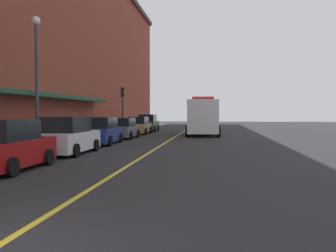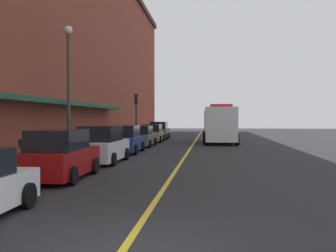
# 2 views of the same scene
# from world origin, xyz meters

# --- Properties ---
(ground_plane) EXTENTS (112.00, 112.00, 0.00)m
(ground_plane) POSITION_xyz_m (0.00, 25.00, 0.00)
(ground_plane) COLOR #232326
(sidewalk_left) EXTENTS (2.40, 70.00, 0.15)m
(sidewalk_left) POSITION_xyz_m (-6.20, 25.00, 0.07)
(sidewalk_left) COLOR #ADA8A0
(sidewalk_left) RESTS_ON ground
(lane_center_stripe) EXTENTS (0.16, 70.00, 0.01)m
(lane_center_stripe) POSITION_xyz_m (0.00, 25.00, 0.00)
(lane_center_stripe) COLOR gold
(lane_center_stripe) RESTS_ON ground
(brick_building_left) EXTENTS (13.66, 64.00, 17.07)m
(brick_building_left) POSITION_xyz_m (-13.64, 24.00, 8.54)
(brick_building_left) COLOR brown
(brick_building_left) RESTS_ON ground
(parked_car_1) EXTENTS (2.10, 4.40, 1.82)m
(parked_car_1) POSITION_xyz_m (-4.02, 7.61, 0.85)
(parked_car_1) COLOR maroon
(parked_car_1) RESTS_ON ground
(parked_car_2) EXTENTS (2.10, 4.57, 1.86)m
(parked_car_2) POSITION_xyz_m (-3.96, 12.97, 0.86)
(parked_car_2) COLOR silver
(parked_car_2) RESTS_ON ground
(parked_car_3) EXTENTS (2.16, 4.74, 1.77)m
(parked_car_3) POSITION_xyz_m (-4.03, 18.65, 0.83)
(parked_car_3) COLOR navy
(parked_car_3) RESTS_ON ground
(parked_car_4) EXTENTS (2.08, 4.38, 1.65)m
(parked_car_4) POSITION_xyz_m (-4.00, 24.24, 0.77)
(parked_car_4) COLOR #595B60
(parked_car_4) RESTS_ON ground
(parked_car_5) EXTENTS (1.97, 4.23, 1.68)m
(parked_car_5) POSITION_xyz_m (-3.92, 30.19, 0.79)
(parked_car_5) COLOR #A5844C
(parked_car_5) RESTS_ON ground
(parked_car_6) EXTENTS (2.13, 4.45, 1.87)m
(parked_car_6) POSITION_xyz_m (-4.01, 35.57, 0.87)
(parked_car_6) COLOR #2D5133
(parked_car_6) RESTS_ON ground
(box_truck) EXTENTS (3.11, 8.13, 3.41)m
(box_truck) POSITION_xyz_m (2.28, 29.35, 1.62)
(box_truck) COLOR silver
(box_truck) RESTS_ON ground
(parking_meter_0) EXTENTS (0.14, 0.18, 1.33)m
(parking_meter_0) POSITION_xyz_m (-5.35, 28.74, 1.06)
(parking_meter_0) COLOR #4C4C51
(parking_meter_0) RESTS_ON sidewalk_left
(parking_meter_1) EXTENTS (0.14, 0.18, 1.33)m
(parking_meter_1) POSITION_xyz_m (-5.35, 31.01, 1.06)
(parking_meter_1) COLOR #4C4C51
(parking_meter_1) RESTS_ON sidewalk_left
(parking_meter_2) EXTENTS (0.14, 0.18, 1.33)m
(parking_meter_2) POSITION_xyz_m (-5.35, 7.28, 1.06)
(parking_meter_2) COLOR #4C4C51
(parking_meter_2) RESTS_ON sidewalk_left
(street_lamp_left) EXTENTS (0.44, 0.44, 6.94)m
(street_lamp_left) POSITION_xyz_m (-5.95, 13.73, 4.40)
(street_lamp_left) COLOR #33383D
(street_lamp_left) RESTS_ON sidewalk_left
(traffic_light_near) EXTENTS (0.38, 0.36, 4.30)m
(traffic_light_near) POSITION_xyz_m (-5.29, 29.32, 3.16)
(traffic_light_near) COLOR #232326
(traffic_light_near) RESTS_ON sidewalk_left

